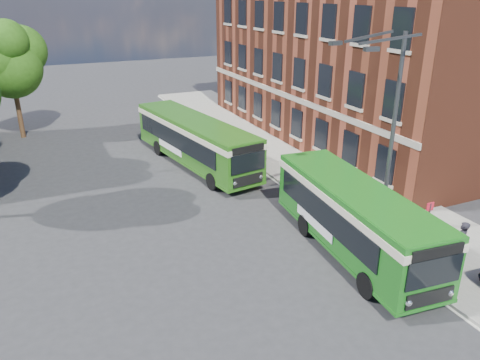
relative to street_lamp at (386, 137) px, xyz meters
name	(u,v)px	position (x,y,z in m)	size (l,w,h in m)	color
ground	(259,239)	(-4.84, 2.00, -4.79)	(120.00, 120.00, 0.00)	#2C2C2E
pavement	(300,161)	(2.16, 10.00, -4.72)	(6.00, 48.00, 0.15)	gray
kerb_line	(258,169)	(-0.89, 10.00, -4.79)	(0.12, 48.00, 0.01)	beige
brick_office	(359,42)	(9.16, 14.00, 2.18)	(12.10, 26.00, 14.20)	maroon
street_lamp	(386,137)	(0.00, 0.00, 0.00)	(2.96, 2.38, 9.00)	#333638
bus_stop_sign	(427,225)	(0.76, -2.20, -3.28)	(0.35, 0.08, 2.52)	#333638
bus_front	(354,214)	(-1.74, -0.60, -2.96)	(3.42, 9.94, 3.02)	#186217
bus_rear	(195,137)	(-4.21, 12.40, -2.96)	(4.43, 12.21, 3.02)	#255D15
pedestrian_a	(461,243)	(1.50, -3.33, -3.71)	(0.68, 0.45, 1.86)	black
pedestrian_b	(426,251)	(-0.06, -3.08, -3.82)	(0.80, 0.62, 1.65)	black
tree_right	(10,59)	(-14.16, 23.56, 1.10)	(5.15, 4.89, 8.69)	#382014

